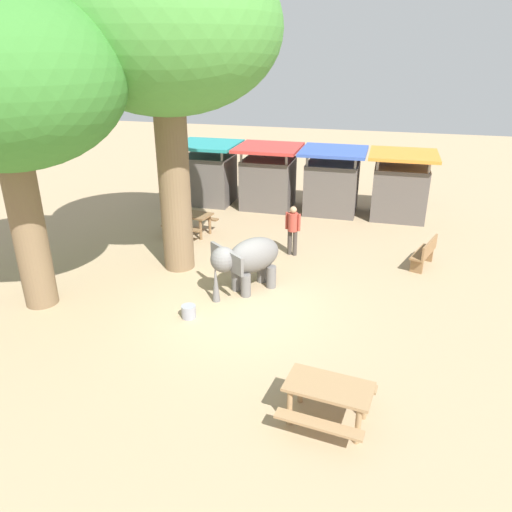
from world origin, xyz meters
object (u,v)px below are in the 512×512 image
(shade_tree_secondary, at_px, (0,83))
(market_stall_red, at_px, (268,180))
(shade_tree_main, at_px, (164,33))
(elephant, at_px, (247,259))
(market_stall_blue, at_px, (332,184))
(market_stall_teal, at_px, (208,176))
(feed_bucket, at_px, (189,312))
(person_handler, at_px, (293,227))
(market_stall_orange, at_px, (400,189))
(picnic_table_far, at_px, (190,218))
(picnic_table_near, at_px, (328,394))
(wooden_bench, at_px, (425,253))

(shade_tree_secondary, relative_size, market_stall_red, 2.98)
(shade_tree_main, xyz_separation_m, market_stall_red, (1.17, 6.53, -5.34))
(elephant, distance_m, market_stall_blue, 7.65)
(market_stall_teal, relative_size, feed_bucket, 7.00)
(shade_tree_main, height_order, market_stall_red, shade_tree_main)
(person_handler, relative_size, market_stall_teal, 0.64)
(elephant, bearing_deg, market_stall_teal, -114.09)
(elephant, distance_m, market_stall_orange, 8.51)
(picnic_table_far, bearing_deg, market_stall_teal, -70.31)
(market_stall_red, bearing_deg, picnic_table_far, -116.30)
(picnic_table_near, xyz_separation_m, market_stall_red, (-4.01, 12.03, 0.55))
(elephant, height_order, picnic_table_near, elephant)
(shade_tree_main, distance_m, picnic_table_far, 6.52)
(market_stall_orange, distance_m, feed_bucket, 10.57)
(market_stall_red, height_order, feed_bucket, market_stall_red)
(elephant, relative_size, feed_bucket, 5.63)
(picnic_table_far, bearing_deg, market_stall_blue, -130.19)
(shade_tree_main, relative_size, market_stall_blue, 3.47)
(person_handler, relative_size, market_stall_red, 0.64)
(picnic_table_near, bearing_deg, shade_tree_secondary, -10.23)
(market_stall_blue, bearing_deg, picnic_table_far, -139.52)
(shade_tree_secondary, xyz_separation_m, market_stall_teal, (1.14, 9.58, -4.30))
(elephant, xyz_separation_m, picnic_table_far, (-3.15, 3.69, -0.36))
(wooden_bench, xyz_separation_m, picnic_table_far, (-7.89, 0.81, 0.12))
(shade_tree_secondary, distance_m, market_stall_orange, 13.79)
(shade_tree_main, height_order, market_stall_orange, shade_tree_main)
(person_handler, distance_m, picnic_table_far, 3.97)
(shade_tree_secondary, relative_size, picnic_table_near, 4.48)
(person_handler, height_order, market_stall_teal, market_stall_teal)
(picnic_table_near, height_order, market_stall_teal, market_stall_teal)
(elephant, xyz_separation_m, market_stall_red, (-1.25, 7.53, 0.19))
(elephant, xyz_separation_m, market_stall_blue, (1.35, 7.53, 0.19))
(picnic_table_near, bearing_deg, feed_bucket, -28.79)
(shade_tree_secondary, relative_size, market_stall_teal, 2.98)
(shade_tree_main, relative_size, picnic_table_near, 5.21)
(shade_tree_secondary, relative_size, market_stall_blue, 2.98)
(picnic_table_near, relative_size, market_stall_orange, 0.67)
(picnic_table_near, distance_m, picnic_table_far, 10.10)
(picnic_table_far, distance_m, market_stall_blue, 5.94)
(shade_tree_main, bearing_deg, market_stall_red, 79.82)
(picnic_table_far, bearing_deg, wooden_bench, -176.54)
(person_handler, height_order, picnic_table_far, person_handler)
(elephant, height_order, market_stall_blue, market_stall_blue)
(picnic_table_far, xyz_separation_m, market_stall_teal, (-0.70, 3.84, 0.55))
(feed_bucket, bearing_deg, shade_tree_main, 117.27)
(wooden_bench, relative_size, market_stall_orange, 0.58)
(shade_tree_main, bearing_deg, person_handler, 29.81)
(wooden_bench, distance_m, picnic_table_near, 7.65)
(picnic_table_near, xyz_separation_m, market_stall_teal, (-6.61, 12.03, 0.55))
(picnic_table_near, distance_m, market_stall_orange, 12.10)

